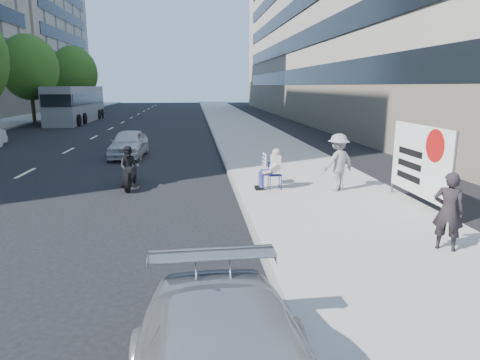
{
  "coord_description": "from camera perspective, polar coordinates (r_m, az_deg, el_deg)",
  "views": [
    {
      "loc": [
        0.15,
        -9.32,
        3.38
      ],
      "look_at": [
        1.26,
        0.98,
        1.08
      ],
      "focal_mm": 32.0,
      "sensor_mm": 36.0,
      "label": 1
    }
  ],
  "objects": [
    {
      "name": "pedestrian_woman",
      "position": [
        9.43,
        26.05,
        -3.75
      ],
      "size": [
        0.69,
        0.65,
        1.59
      ],
      "primitive_type": "imported",
      "rotation": [
        0.0,
        0.0,
        2.52
      ],
      "color": "black",
      "rests_on": "near_sidewalk"
    },
    {
      "name": "tree_far_e",
      "position": [
        55.11,
        -21.29,
        13.11
      ],
      "size": [
        5.4,
        5.4,
        7.89
      ],
      "color": "#382616",
      "rests_on": "ground"
    },
    {
      "name": "seated_protester",
      "position": [
        13.54,
        4.2,
        1.79
      ],
      "size": [
        0.83,
        1.12,
        1.31
      ],
      "color": "#121851",
      "rests_on": "near_sidewalk"
    },
    {
      "name": "protest_banner",
      "position": [
        12.48,
        22.86,
        2.39
      ],
      "size": [
        0.08,
        3.06,
        2.2
      ],
      "color": "#4C4C4C",
      "rests_on": "near_sidewalk"
    },
    {
      "name": "near_building",
      "position": [
        45.12,
        16.94,
        20.41
      ],
      "size": [
        14.0,
        70.0,
        20.0
      ],
      "primitive_type": "cube",
      "color": "#A49A8D",
      "rests_on": "ground"
    },
    {
      "name": "jogger",
      "position": [
        13.64,
        12.93,
        2.31
      ],
      "size": [
        1.32,
        1.06,
        1.78
      ],
      "primitive_type": "imported",
      "rotation": [
        0.0,
        0.0,
        3.54
      ],
      "color": "gray",
      "rests_on": "near_sidewalk"
    },
    {
      "name": "white_sedan_near",
      "position": [
        21.34,
        -14.63,
        4.74
      ],
      "size": [
        1.68,
        3.88,
        1.3
      ],
      "primitive_type": "imported",
      "rotation": [
        0.0,
        0.0,
        -0.04
      ],
      "color": "silver",
      "rests_on": "ground"
    },
    {
      "name": "bus",
      "position": [
        43.6,
        -20.99,
        9.38
      ],
      "size": [
        2.76,
        12.07,
        3.3
      ],
      "rotation": [
        0.0,
        0.0,
        -0.01
      ],
      "color": "slate",
      "rests_on": "ground"
    },
    {
      "name": "motorcycle",
      "position": [
        14.79,
        -14.49,
        1.4
      ],
      "size": [
        0.7,
        2.04,
        1.42
      ],
      "rotation": [
        0.0,
        0.0,
        -0.02
      ],
      "color": "black",
      "rests_on": "ground"
    },
    {
      "name": "tree_far_d",
      "position": [
        41.72,
        -26.3,
        13.3
      ],
      "size": [
        4.8,
        4.8,
        7.65
      ],
      "color": "#382616",
      "rests_on": "ground"
    },
    {
      "name": "ground",
      "position": [
        9.92,
        -6.71,
        -7.51
      ],
      "size": [
        160.0,
        160.0,
        0.0
      ],
      "primitive_type": "plane",
      "color": "black",
      "rests_on": "ground"
    },
    {
      "name": "near_sidewalk",
      "position": [
        29.76,
        1.32,
        6.1
      ],
      "size": [
        5.0,
        120.0,
        0.15
      ],
      "primitive_type": "cube",
      "color": "#A3A098",
      "rests_on": "ground"
    }
  ]
}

